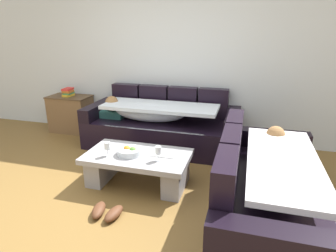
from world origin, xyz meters
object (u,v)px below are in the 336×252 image
at_px(couch_near_window, 268,191).
at_px(open_magazine, 164,153).
at_px(wine_glass_near_right, 158,151).
at_px(pair_of_shoes, 106,212).
at_px(book_stack_on_cabinet, 68,92).
at_px(couch_along_wall, 160,126).
at_px(coffee_table, 138,165).
at_px(fruit_bowl, 129,151).
at_px(side_cabinet, 71,114).
at_px(wine_glass_near_left, 107,146).

relative_size(couch_near_window, open_magazine, 7.16).
relative_size(wine_glass_near_right, pair_of_shoes, 0.49).
height_order(wine_glass_near_right, book_stack_on_cabinet, book_stack_on_cabinet).
xyz_separation_m(couch_along_wall, couch_near_window, (1.52, -1.53, 0.00)).
bearing_deg(pair_of_shoes, book_stack_on_cabinet, 130.15).
bearing_deg(couch_near_window, coffee_table, 76.30).
bearing_deg(couch_along_wall, fruit_bowl, -89.02).
distance_m(wine_glass_near_right, pair_of_shoes, 0.81).
bearing_deg(pair_of_shoes, fruit_bowl, 90.95).
bearing_deg(couch_along_wall, wine_glass_near_right, -73.25).
bearing_deg(fruit_bowl, couch_near_window, -11.64).
bearing_deg(book_stack_on_cabinet, coffee_table, -37.57).
bearing_deg(fruit_bowl, book_stack_on_cabinet, 140.41).
relative_size(side_cabinet, book_stack_on_cabinet, 3.21).
height_order(couch_along_wall, coffee_table, couch_along_wall).
distance_m(coffee_table, wine_glass_near_right, 0.40).
xyz_separation_m(coffee_table, pair_of_shoes, (-0.07, -0.68, -0.19)).
xyz_separation_m(couch_near_window, wine_glass_near_right, (-1.14, 0.25, 0.16)).
relative_size(book_stack_on_cabinet, pair_of_shoes, 0.67).
height_order(couch_along_wall, side_cabinet, couch_along_wall).
bearing_deg(wine_glass_near_left, wine_glass_near_right, 3.79).
distance_m(side_cabinet, book_stack_on_cabinet, 0.39).
xyz_separation_m(couch_along_wall, pair_of_shoes, (0.03, -1.87, -0.29)).
distance_m(wine_glass_near_left, wine_glass_near_right, 0.59).
height_order(coffee_table, wine_glass_near_right, wine_glass_near_right).
height_order(coffee_table, pair_of_shoes, coffee_table).
relative_size(coffee_table, open_magazine, 4.29).
xyz_separation_m(wine_glass_near_left, open_magazine, (0.60, 0.23, -0.11)).
relative_size(coffee_table, wine_glass_near_left, 7.23).
distance_m(fruit_bowl, wine_glass_near_left, 0.26).
relative_size(couch_along_wall, fruit_bowl, 8.22).
distance_m(coffee_table, wine_glass_near_left, 0.42).
relative_size(wine_glass_near_left, side_cabinet, 0.23).
bearing_deg(wine_glass_near_right, fruit_bowl, 170.03).
bearing_deg(wine_glass_near_left, coffee_table, 24.71).
bearing_deg(coffee_table, side_cabinet, 142.27).
bearing_deg(couch_near_window, book_stack_on_cabinet, 61.61).
bearing_deg(book_stack_on_cabinet, pair_of_shoes, -49.85).
bearing_deg(book_stack_on_cabinet, couch_near_window, -28.39).
relative_size(couch_along_wall, side_cabinet, 3.20).
bearing_deg(pair_of_shoes, coffee_table, 83.87).
height_order(wine_glass_near_left, book_stack_on_cabinet, book_stack_on_cabinet).
xyz_separation_m(wine_glass_near_right, open_magazine, (0.01, 0.19, -0.11)).
relative_size(couch_along_wall, wine_glass_near_right, 13.87).
height_order(wine_glass_near_right, pair_of_shoes, wine_glass_near_right).
distance_m(wine_glass_near_left, book_stack_on_cabinet, 2.19).
bearing_deg(pair_of_shoes, couch_near_window, 12.54).
height_order(fruit_bowl, wine_glass_near_left, wine_glass_near_left).
bearing_deg(wine_glass_near_left, side_cabinet, 134.43).
bearing_deg(book_stack_on_cabinet, fruit_bowl, -39.59).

